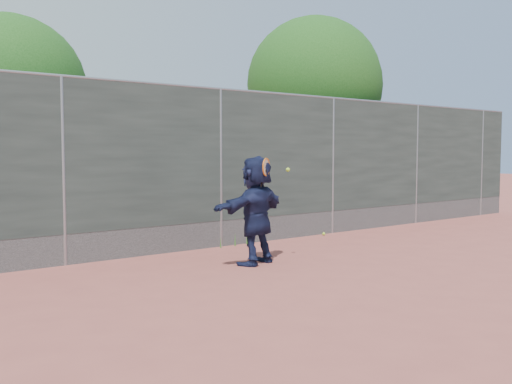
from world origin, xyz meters
TOP-DOWN VIEW (x-y plane):
  - ground at (0.00, 0.00)m, footprint 80.00×80.00m
  - player at (-0.50, 1.74)m, footprint 1.71×0.95m
  - ball_ground at (2.60, 3.35)m, footprint 0.07×0.07m
  - fence at (-0.00, 3.50)m, footprint 20.00×0.06m
  - swing_action at (-0.41, 1.54)m, footprint 0.66×0.17m
  - tree_right at (4.68, 5.75)m, footprint 3.78×3.60m
  - tree_left at (-2.85, 6.55)m, footprint 3.15×3.00m
  - weed_clump at (0.29, 3.38)m, footprint 0.68×0.07m

SIDE VIEW (x-z plane):
  - ground at x=0.00m, z-range 0.00..0.00m
  - ball_ground at x=2.60m, z-range 0.00..0.07m
  - weed_clump at x=0.29m, z-range -0.02..0.28m
  - player at x=-0.50m, z-range 0.00..1.75m
  - swing_action at x=-0.41m, z-range 1.29..1.81m
  - fence at x=0.00m, z-range 0.07..3.09m
  - tree_left at x=-2.85m, z-range 0.68..5.20m
  - tree_right at x=4.68m, z-range 0.80..6.19m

